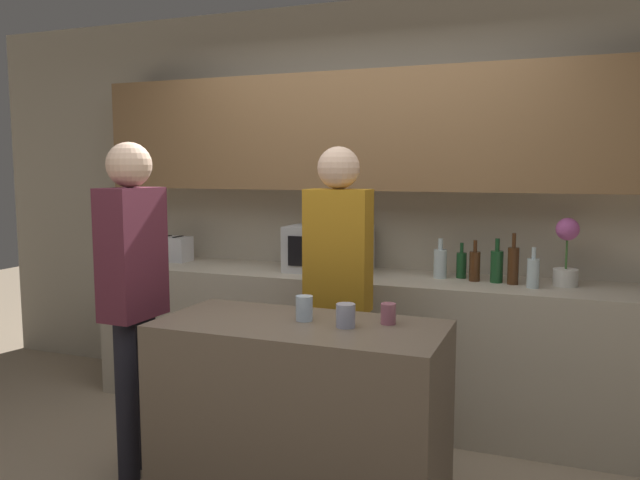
{
  "coord_description": "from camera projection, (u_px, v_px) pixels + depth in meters",
  "views": [
    {
      "loc": [
        1.2,
        -2.37,
        1.59
      ],
      "look_at": [
        0.12,
        0.41,
        1.25
      ],
      "focal_mm": 35.0,
      "sensor_mm": 36.0,
      "label": 1
    }
  ],
  "objects": [
    {
      "name": "bottle_1",
      "position": [
        461.0,
        265.0,
        3.85
      ],
      "size": [
        0.06,
        0.06,
        0.22
      ],
      "color": "#194723",
      "rests_on": "back_counter"
    },
    {
      "name": "bottle_0",
      "position": [
        440.0,
        263.0,
        3.85
      ],
      "size": [
        0.08,
        0.08,
        0.25
      ],
      "color": "silver",
      "rests_on": "back_counter"
    },
    {
      "name": "cup_2",
      "position": [
        304.0,
        308.0,
        2.85
      ],
      "size": [
        0.08,
        0.08,
        0.11
      ],
      "color": "silver",
      "rests_on": "kitchen_island"
    },
    {
      "name": "back_wall",
      "position": [
        370.0,
        176.0,
        4.17
      ],
      "size": [
        6.4,
        0.4,
        2.7
      ],
      "color": "#B2A893",
      "rests_on": "ground_plane"
    },
    {
      "name": "toaster",
      "position": [
        173.0,
        249.0,
        4.55
      ],
      "size": [
        0.26,
        0.16,
        0.18
      ],
      "color": "silver",
      "rests_on": "back_counter"
    },
    {
      "name": "person_center",
      "position": [
        338.0,
        276.0,
        3.34
      ],
      "size": [
        0.35,
        0.22,
        1.71
      ],
      "rotation": [
        0.0,
        0.0,
        -3.11
      ],
      "color": "black",
      "rests_on": "ground_plane"
    },
    {
      "name": "bottle_5",
      "position": [
        533.0,
        272.0,
        3.53
      ],
      "size": [
        0.07,
        0.07,
        0.23
      ],
      "color": "silver",
      "rests_on": "back_counter"
    },
    {
      "name": "kitchen_island",
      "position": [
        300.0,
        418.0,
        2.86
      ],
      "size": [
        1.3,
        0.62,
        0.9
      ],
      "color": "brown",
      "rests_on": "ground_plane"
    },
    {
      "name": "back_counter",
      "position": [
        356.0,
        344.0,
        4.04
      ],
      "size": [
        3.6,
        0.62,
        0.92
      ],
      "color": "#B7AD99",
      "rests_on": "ground_plane"
    },
    {
      "name": "bottle_4",
      "position": [
        513.0,
        265.0,
        3.64
      ],
      "size": [
        0.06,
        0.06,
        0.3
      ],
      "color": "#472814",
      "rests_on": "back_counter"
    },
    {
      "name": "microwave",
      "position": [
        329.0,
        249.0,
        4.1
      ],
      "size": [
        0.52,
        0.39,
        0.3
      ],
      "color": "#B7BABC",
      "rests_on": "back_counter"
    },
    {
      "name": "cup_1",
      "position": [
        388.0,
        314.0,
        2.79
      ],
      "size": [
        0.07,
        0.07,
        0.09
      ],
      "color": "#A55C71",
      "rests_on": "kitchen_island"
    },
    {
      "name": "potted_plant",
      "position": [
        567.0,
        252.0,
        3.58
      ],
      "size": [
        0.14,
        0.14,
        0.4
      ],
      "color": "silver",
      "rests_on": "back_counter"
    },
    {
      "name": "cup_0",
      "position": [
        346.0,
        315.0,
        2.73
      ],
      "size": [
        0.08,
        0.08,
        0.1
      ],
      "color": "#A1A7C4",
      "rests_on": "kitchen_island"
    },
    {
      "name": "person_left",
      "position": [
        133.0,
        279.0,
        3.16
      ],
      "size": [
        0.23,
        0.35,
        1.72
      ],
      "rotation": [
        0.0,
        0.0,
        -1.6
      ],
      "color": "black",
      "rests_on": "ground_plane"
    },
    {
      "name": "bottle_3",
      "position": [
        497.0,
        266.0,
        3.7
      ],
      "size": [
        0.07,
        0.07,
        0.26
      ],
      "color": "#194723",
      "rests_on": "back_counter"
    },
    {
      "name": "bottle_2",
      "position": [
        475.0,
        265.0,
        3.74
      ],
      "size": [
        0.06,
        0.06,
        0.25
      ],
      "color": "#472814",
      "rests_on": "back_counter"
    }
  ]
}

